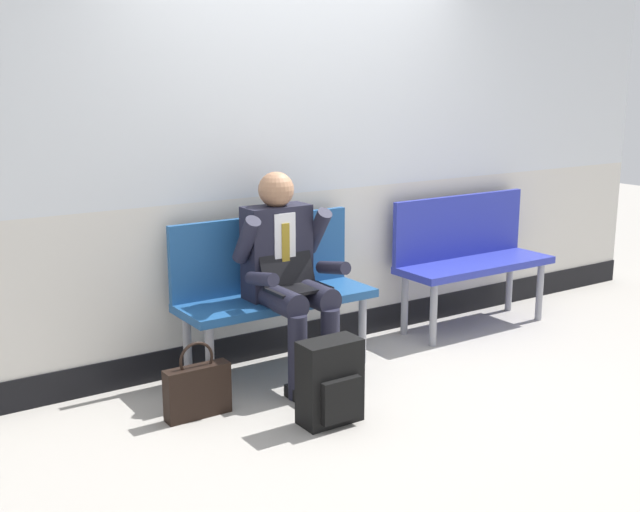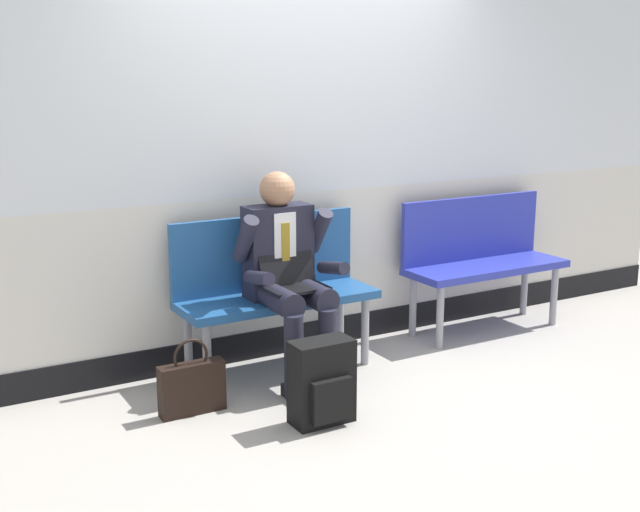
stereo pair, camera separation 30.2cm
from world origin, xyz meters
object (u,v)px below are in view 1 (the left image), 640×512
Objects in this scene: person_seated at (288,272)px; backpack at (331,383)px; bench_empty at (468,251)px; handbag at (198,390)px; bench_with_person at (271,283)px.

person_seated reaches higher than backpack.
bench_empty is 2.88× the size of handbag.
person_seated is at bearing -172.98° from bench_empty.
backpack is at bearing -99.17° from bench_with_person.
bench_empty reaches higher than backpack.
backpack reaches higher than handbag.
backpack is 1.07× the size of handbag.
bench_with_person is at bearing 90.00° from person_seated.
person_seated is 0.79m from backpack.
bench_empty is 1.99m from backpack.
backpack is at bearing -39.62° from handbag.
person_seated is at bearing -90.00° from bench_with_person.
backpack is at bearing -102.02° from person_seated.
person_seated reaches higher than handbag.
handbag is (-2.33, -0.39, -0.40)m from bench_empty.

